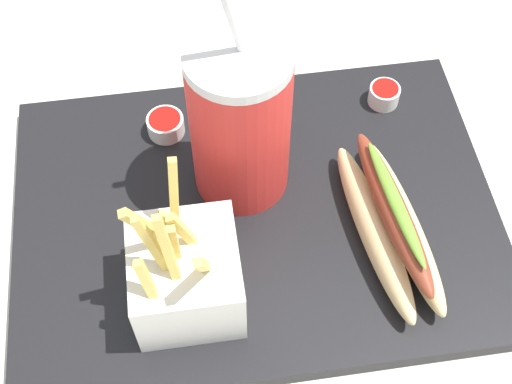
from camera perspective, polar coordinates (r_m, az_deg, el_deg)
The scene contains 7 objects.
ground_plane at distance 0.69m, azimuth 0.00°, elevation -2.71°, with size 2.40×2.40×0.02m, color silver.
food_tray at distance 0.68m, azimuth 0.00°, elevation -1.85°, with size 0.45×0.33×0.02m, color black.
soda_cup at distance 0.62m, azimuth -1.29°, elevation 5.66°, with size 0.09×0.09×0.26m.
fries_basket at distance 0.59m, azimuth -5.69°, elevation -6.65°, with size 0.09×0.09×0.14m.
hot_dog_1 at distance 0.64m, azimuth 10.68°, elevation -2.43°, with size 0.08×0.19×0.06m.
ketchup_cup_1 at distance 0.75m, azimuth 10.26°, elevation 7.75°, with size 0.03×0.03×0.02m.
ketchup_cup_2 at distance 0.72m, azimuth -7.28°, elevation 5.42°, with size 0.04×0.04×0.02m.
Camera 1 is at (0.05, 0.35, 0.59)m, focal length 49.80 mm.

